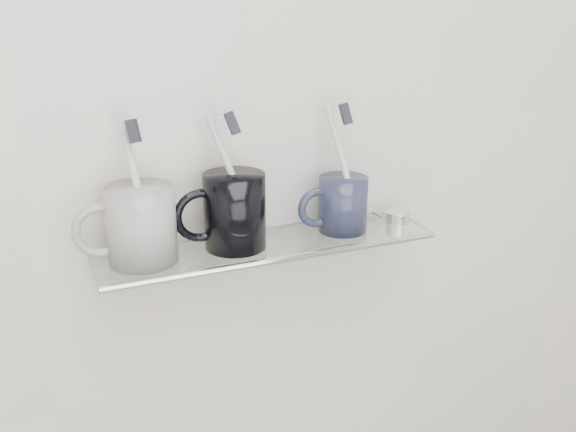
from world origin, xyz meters
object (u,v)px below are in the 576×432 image
mug_center (235,211)px  mug_left (141,225)px  mug_right (343,204)px  shelf_glass (268,245)px

mug_center → mug_left: bearing=-173.2°
mug_center → mug_right: 0.17m
shelf_glass → mug_left: size_ratio=4.74×
mug_center → mug_right: size_ratio=1.29×
shelf_glass → mug_right: bearing=2.3°
shelf_glass → mug_center: size_ratio=4.58×
mug_left → mug_right: bearing=-20.2°
mug_left → shelf_glass: bearing=-21.8°
shelf_glass → mug_right: (0.12, 0.00, 0.05)m
shelf_glass → mug_center: mug_center is taller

